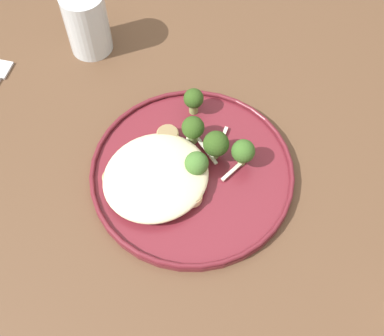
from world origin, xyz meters
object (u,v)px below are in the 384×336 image
at_px(seared_scallop_left_edge, 165,158).
at_px(seared_scallop_front_small, 113,179).
at_px(seared_scallop_tilted_round, 167,199).
at_px(broccoli_floret_beside_noodles, 243,152).
at_px(broccoli_floret_tall_stalk, 216,144).
at_px(dinner_plate, 192,172).
at_px(broccoli_floret_near_rim, 194,129).
at_px(seared_scallop_center_golden, 168,136).
at_px(seared_scallop_half_hidden, 148,173).
at_px(seared_scallop_large_seared, 192,196).
at_px(broccoli_floret_left_leaning, 194,99).
at_px(seared_scallop_rear_pale, 195,163).
at_px(broccoli_floret_rear_charred, 197,164).
at_px(water_glass, 88,26).

bearing_deg(seared_scallop_left_edge, seared_scallop_front_small, -13.37).
height_order(seared_scallop_tilted_round, broccoli_floret_beside_noodles, broccoli_floret_beside_noodles).
relative_size(seared_scallop_left_edge, broccoli_floret_tall_stalk, 0.56).
bearing_deg(dinner_plate, broccoli_floret_near_rim, -131.66).
height_order(seared_scallop_left_edge, seared_scallop_center_golden, same).
bearing_deg(seared_scallop_half_hidden, seared_scallop_large_seared, 111.92).
relative_size(seared_scallop_center_golden, broccoli_floret_left_leaning, 0.69).
xyz_separation_m(seared_scallop_center_golden, seared_scallop_half_hidden, (0.06, 0.03, 0.00)).
height_order(seared_scallop_rear_pale, seared_scallop_large_seared, seared_scallop_rear_pale).
relative_size(seared_scallop_large_seared, seared_scallop_half_hidden, 1.08).
distance_m(seared_scallop_large_seared, seared_scallop_tilted_round, 0.03).
bearing_deg(seared_scallop_half_hidden, dinner_plate, 150.95).
height_order(seared_scallop_center_golden, seared_scallop_tilted_round, seared_scallop_center_golden).
bearing_deg(seared_scallop_left_edge, broccoli_floret_rear_charred, 116.93).
distance_m(seared_scallop_half_hidden, broccoli_floret_tall_stalk, 0.10).
height_order(broccoli_floret_tall_stalk, broccoli_floret_beside_noodles, broccoli_floret_tall_stalk).
xyz_separation_m(dinner_plate, broccoli_floret_tall_stalk, (-0.04, 0.00, 0.03)).
bearing_deg(broccoli_floret_rear_charred, seared_scallop_center_golden, -92.87).
relative_size(dinner_plate, seared_scallop_rear_pale, 8.25).
height_order(seared_scallop_rear_pale, broccoli_floret_left_leaning, broccoli_floret_left_leaning).
distance_m(seared_scallop_rear_pale, seared_scallop_half_hidden, 0.07).
relative_size(seared_scallop_center_golden, broccoli_floret_near_rim, 0.64).
xyz_separation_m(seared_scallop_large_seared, seared_scallop_center_golden, (-0.03, -0.10, 0.00)).
bearing_deg(broccoli_floret_beside_noodles, dinner_plate, -27.05).
bearing_deg(seared_scallop_large_seared, broccoli_floret_left_leaning, -129.68).
height_order(broccoli_floret_rear_charred, broccoli_floret_left_leaning, same).
bearing_deg(seared_scallop_rear_pale, seared_scallop_center_golden, -88.81).
height_order(seared_scallop_rear_pale, seared_scallop_center_golden, same).
distance_m(broccoli_floret_tall_stalk, water_glass, 0.30).
relative_size(seared_scallop_large_seared, broccoli_floret_rear_charred, 0.64).
height_order(broccoli_floret_tall_stalk, broccoli_floret_near_rim, broccoli_floret_tall_stalk).
xyz_separation_m(seared_scallop_large_seared, seared_scallop_tilted_round, (0.03, -0.02, -0.00)).
bearing_deg(seared_scallop_rear_pale, broccoli_floret_tall_stalk, 174.83).
distance_m(seared_scallop_front_small, seared_scallop_tilted_round, 0.08).
bearing_deg(seared_scallop_center_golden, seared_scallop_large_seared, 70.91).
distance_m(seared_scallop_front_small, broccoli_floret_rear_charred, 0.12).
relative_size(seared_scallop_tilted_round, broccoli_floret_beside_noodles, 0.75).
distance_m(seared_scallop_center_golden, seared_scallop_half_hidden, 0.07).
distance_m(seared_scallop_rear_pale, water_glass, 0.30).
height_order(dinner_plate, seared_scallop_tilted_round, seared_scallop_tilted_round).
height_order(broccoli_floret_tall_stalk, broccoli_floret_left_leaning, broccoli_floret_tall_stalk).
bearing_deg(dinner_plate, broccoli_floret_rear_charred, 106.66).
xyz_separation_m(dinner_plate, seared_scallop_left_edge, (0.02, -0.04, 0.01)).
xyz_separation_m(seared_scallop_front_small, water_glass, (-0.12, -0.25, 0.03)).
bearing_deg(seared_scallop_large_seared, broccoli_floret_beside_noodles, -178.91).
distance_m(seared_scallop_rear_pale, seared_scallop_tilted_round, 0.07).
xyz_separation_m(dinner_plate, broccoli_floret_left_leaning, (-0.07, -0.08, 0.03)).
bearing_deg(seared_scallop_large_seared, broccoli_floret_tall_stalk, -154.30).
bearing_deg(broccoli_floret_beside_noodles, seared_scallop_left_edge, -39.31).
bearing_deg(seared_scallop_tilted_round, water_glass, -104.29).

